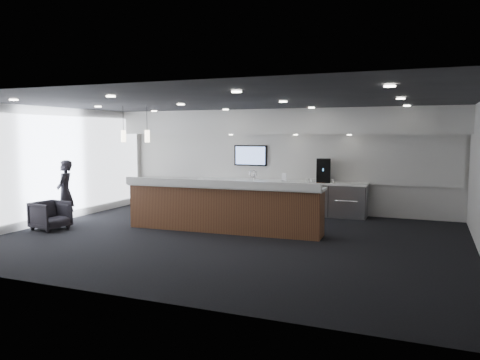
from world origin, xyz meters
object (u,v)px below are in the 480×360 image
at_px(lounge_guest, 65,192).
at_px(coffee_machine, 323,170).
at_px(service_counter, 223,207).
at_px(armchair, 50,215).

bearing_deg(lounge_guest, coffee_machine, 98.48).
xyz_separation_m(coffee_machine, lounge_guest, (-5.88, -3.65, -0.46)).
bearing_deg(lounge_guest, service_counter, 75.90).
xyz_separation_m(service_counter, armchair, (-3.95, -1.40, -0.23)).
bearing_deg(armchair, service_counter, -61.26).
bearing_deg(service_counter, lounge_guest, -173.47).
bearing_deg(armchair, lounge_guest, 23.79).
height_order(service_counter, lounge_guest, lounge_guest).
height_order(coffee_machine, armchair, coffee_machine).
relative_size(service_counter, lounge_guest, 2.93).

